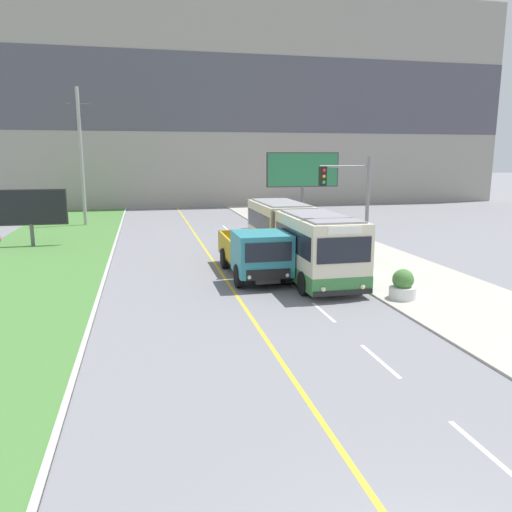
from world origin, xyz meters
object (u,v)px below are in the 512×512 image
(planter_round_near, at_px, (403,286))
(billboard_small, at_px, (30,208))
(city_bus, at_px, (297,238))
(dump_truck, at_px, (257,255))
(traffic_light_mast, at_px, (353,206))
(planter_round_second, at_px, (359,264))
(billboard_large, at_px, (303,172))
(utility_pole_far, at_px, (81,157))

(planter_round_near, bearing_deg, billboard_small, 136.11)
(city_bus, bearing_deg, billboard_small, 145.95)
(dump_truck, xyz_separation_m, traffic_light_mast, (3.67, -2.34, 2.42))
(billboard_small, height_order, planter_round_second, billboard_small)
(planter_round_near, xyz_separation_m, planter_round_second, (-0.06, 4.03, 0.02))
(city_bus, distance_m, billboard_large, 16.44)
(city_bus, relative_size, billboard_large, 2.06)
(billboard_large, distance_m, planter_round_second, 18.45)
(city_bus, relative_size, billboard_small, 2.78)
(dump_truck, bearing_deg, planter_round_near, -42.88)
(dump_truck, xyz_separation_m, planter_round_second, (4.88, -0.57, -0.58))
(utility_pole_far, distance_m, traffic_light_mast, 27.61)
(planter_round_second, bearing_deg, billboard_small, 143.92)
(dump_truck, distance_m, traffic_light_mast, 4.98)
(dump_truck, height_order, billboard_small, billboard_small)
(billboard_large, bearing_deg, city_bus, -108.76)
(utility_pole_far, xyz_separation_m, traffic_light_mast, (13.56, -23.96, -2.01))
(dump_truck, bearing_deg, city_bus, 37.25)
(traffic_light_mast, relative_size, planter_round_second, 4.53)
(billboard_small, relative_size, planter_round_second, 3.60)
(billboard_large, bearing_deg, planter_round_second, -99.09)
(utility_pole_far, bearing_deg, traffic_light_mast, -60.48)
(billboard_small, xyz_separation_m, planter_round_near, (17.07, -16.42, -1.84))
(billboard_large, xyz_separation_m, billboard_small, (-19.86, -5.42, -2.02))
(dump_truck, bearing_deg, planter_round_second, -6.63)
(city_bus, distance_m, utility_pole_far, 23.63)
(city_bus, xyz_separation_m, utility_pole_far, (-12.43, 19.69, 4.03))
(billboard_small, distance_m, planter_round_near, 23.76)
(city_bus, bearing_deg, dump_truck, -142.75)
(city_bus, distance_m, billboard_small, 17.71)
(traffic_light_mast, bearing_deg, utility_pole_far, 119.52)
(billboard_small, bearing_deg, dump_truck, -44.29)
(city_bus, xyz_separation_m, billboard_large, (5.20, 15.33, 2.87))
(utility_pole_far, bearing_deg, city_bus, -57.74)
(dump_truck, bearing_deg, billboard_large, 65.85)
(traffic_light_mast, xyz_separation_m, billboard_small, (-15.79, 14.17, -1.18))
(billboard_small, height_order, planter_round_near, billboard_small)
(utility_pole_far, relative_size, planter_round_near, 9.27)
(planter_round_near, height_order, planter_round_second, planter_round_second)
(dump_truck, relative_size, utility_pole_far, 0.62)
(planter_round_second, bearing_deg, billboard_large, 80.91)
(dump_truck, xyz_separation_m, billboard_large, (7.73, 17.25, 3.26))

